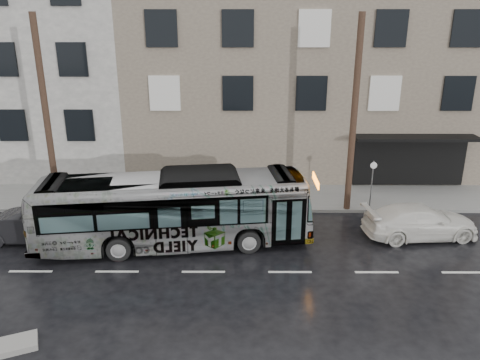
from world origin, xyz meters
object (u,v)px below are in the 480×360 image
object	(u,v)px
bus	(174,210)
dark_sedan	(31,227)
utility_pole_front	(354,117)
sign_post	(372,185)
utility_pole_rear	(46,116)
white_sedan	(420,221)

from	to	relation	value
bus	dark_sedan	size ratio (longest dim) A/B	2.81
utility_pole_front	dark_sedan	world-z (taller)	utility_pole_front
sign_post	utility_pole_rear	bearing A→B (deg)	180.00
utility_pole_front	sign_post	bearing A→B (deg)	0.00
utility_pole_rear	white_sedan	bearing A→B (deg)	-9.50
utility_pole_front	utility_pole_rear	world-z (taller)	same
utility_pole_rear	utility_pole_front	bearing A→B (deg)	0.00
utility_pole_rear	white_sedan	xyz separation A→B (m)	(16.50, -2.76, -3.95)
utility_pole_rear	bus	world-z (taller)	utility_pole_rear
utility_pole_front	dark_sedan	bearing A→B (deg)	-166.61
bus	sign_post	bearing A→B (deg)	-75.90
utility_pole_rear	white_sedan	size ratio (longest dim) A/B	1.87
utility_pole_front	utility_pole_rear	xyz separation A→B (m)	(-14.00, 0.00, 0.00)
dark_sedan	utility_pole_front	bearing A→B (deg)	-76.35
white_sedan	sign_post	bearing A→B (deg)	20.83
utility_pole_front	bus	size ratio (longest dim) A/B	0.81
utility_pole_front	dark_sedan	xyz separation A→B (m)	(-13.86, -3.30, -4.00)
utility_pole_rear	white_sedan	world-z (taller)	utility_pole_rear
utility_pole_rear	sign_post	size ratio (longest dim) A/B	3.75
utility_pole_rear	sign_post	xyz separation A→B (m)	(15.10, 0.00, -3.30)
sign_post	white_sedan	world-z (taller)	sign_post
sign_post	white_sedan	distance (m)	3.17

